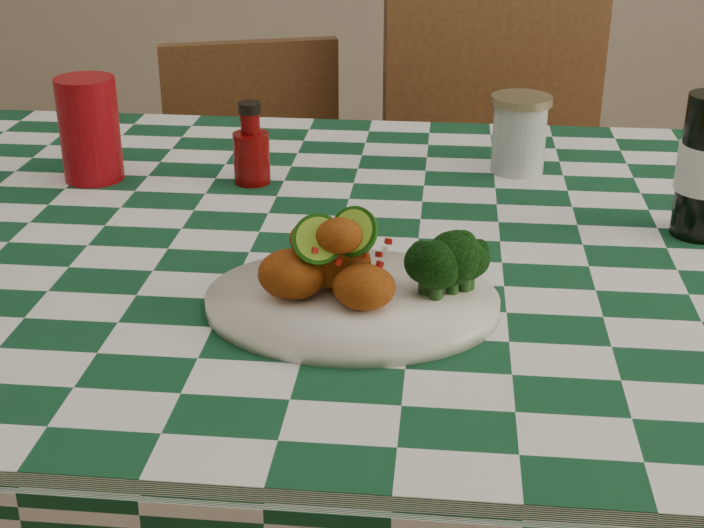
# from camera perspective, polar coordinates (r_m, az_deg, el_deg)

# --- Properties ---
(dining_table) EXTENTS (1.66, 1.06, 0.79)m
(dining_table) POSITION_cam_1_polar(r_m,az_deg,el_deg) (1.45, -0.71, -12.75)
(dining_table) COLOR #114126
(dining_table) RESTS_ON ground
(plate) EXTENTS (0.33, 0.26, 0.02)m
(plate) POSITION_cam_1_polar(r_m,az_deg,el_deg) (1.06, 0.00, -2.27)
(plate) COLOR white
(plate) RESTS_ON dining_table
(fried_chicken_pile) EXTENTS (0.14, 0.10, 0.09)m
(fried_chicken_pile) POSITION_cam_1_polar(r_m,az_deg,el_deg) (1.04, -0.68, 0.40)
(fried_chicken_pile) COLOR #8F3D0D
(fried_chicken_pile) RESTS_ON plate
(broccoli_side) EXTENTS (0.09, 0.09, 0.07)m
(broccoli_side) POSITION_cam_1_polar(r_m,az_deg,el_deg) (1.05, 5.69, -0.11)
(broccoli_side) COLOR black
(broccoli_side) RESTS_ON plate
(red_tumbler) EXTENTS (0.10, 0.10, 0.15)m
(red_tumbler) POSITION_cam_1_polar(r_m,az_deg,el_deg) (1.48, -15.02, 7.58)
(red_tumbler) COLOR maroon
(red_tumbler) RESTS_ON dining_table
(ketchup_bottle) EXTENTS (0.06, 0.06, 0.12)m
(ketchup_bottle) POSITION_cam_1_polar(r_m,az_deg,el_deg) (1.42, -5.89, 7.01)
(ketchup_bottle) COLOR #640505
(ketchup_bottle) RESTS_ON dining_table
(mason_jar) EXTENTS (0.11, 0.11, 0.12)m
(mason_jar) POSITION_cam_1_polar(r_m,az_deg,el_deg) (1.49, 9.71, 7.46)
(mason_jar) COLOR #B2BCBA
(mason_jar) RESTS_ON dining_table
(wooden_chair_left) EXTENTS (0.49, 0.50, 0.84)m
(wooden_chair_left) POSITION_cam_1_polar(r_m,az_deg,el_deg) (2.11, -5.03, 0.58)
(wooden_chair_left) COLOR #472814
(wooden_chair_left) RESTS_ON ground
(wooden_chair_right) EXTENTS (0.57, 0.58, 1.03)m
(wooden_chair_right) POSITION_cam_1_polar(r_m,az_deg,el_deg) (2.01, 9.36, 2.11)
(wooden_chair_right) COLOR #472814
(wooden_chair_right) RESTS_ON ground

